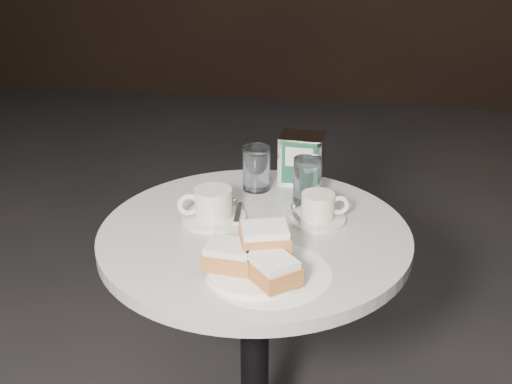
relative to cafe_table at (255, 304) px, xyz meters
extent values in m
cylinder|color=black|center=(0.00, 0.00, -0.18)|extent=(0.07, 0.07, 0.70)
cylinder|color=silver|center=(0.00, 0.00, 0.18)|extent=(0.70, 0.70, 0.03)
cylinder|color=white|center=(0.06, -0.17, 0.20)|extent=(0.28, 0.28, 0.00)
cylinder|color=white|center=(0.03, -0.18, 0.21)|extent=(0.25, 0.25, 0.01)
cube|color=#BD773A|center=(-0.02, -0.18, 0.23)|extent=(0.10, 0.08, 0.04)
cube|color=white|center=(-0.02, -0.18, 0.25)|extent=(0.10, 0.08, 0.01)
cube|color=#BC7339|center=(0.07, -0.22, 0.23)|extent=(0.12, 0.12, 0.04)
cube|color=white|center=(0.07, -0.22, 0.25)|extent=(0.11, 0.11, 0.01)
cube|color=#C77C3D|center=(0.05, -0.15, 0.26)|extent=(0.11, 0.10, 0.04)
cube|color=white|center=(0.05, -0.15, 0.29)|extent=(0.11, 0.09, 0.01)
cylinder|color=silver|center=(-0.10, 0.03, 0.20)|extent=(0.19, 0.19, 0.01)
cylinder|color=silver|center=(-0.10, 0.03, 0.24)|extent=(0.11, 0.11, 0.07)
cylinder|color=#835E47|center=(-0.10, 0.03, 0.27)|extent=(0.10, 0.10, 0.00)
torus|color=white|center=(-0.15, 0.01, 0.24)|extent=(0.05, 0.03, 0.05)
cube|color=silver|center=(-0.05, 0.05, 0.21)|extent=(0.02, 0.10, 0.00)
sphere|color=silver|center=(-0.07, 0.10, 0.21)|extent=(0.02, 0.02, 0.02)
cylinder|color=beige|center=(0.13, 0.07, 0.20)|extent=(0.15, 0.15, 0.01)
cylinder|color=white|center=(0.13, 0.07, 0.24)|extent=(0.09, 0.09, 0.06)
cylinder|color=#8C664C|center=(0.13, 0.07, 0.26)|extent=(0.08, 0.08, 0.00)
torus|color=silver|center=(0.18, 0.08, 0.24)|extent=(0.05, 0.02, 0.05)
cube|color=silver|center=(0.09, 0.06, 0.21)|extent=(0.05, 0.09, 0.00)
sphere|color=silver|center=(0.08, 0.10, 0.21)|extent=(0.02, 0.02, 0.02)
cylinder|color=white|center=(-0.03, 0.22, 0.25)|extent=(0.09, 0.09, 0.11)
cylinder|color=silver|center=(-0.03, 0.22, 0.25)|extent=(0.08, 0.08, 0.10)
cylinder|color=white|center=(0.10, 0.17, 0.25)|extent=(0.07, 0.07, 0.11)
cylinder|color=white|center=(0.10, 0.17, 0.25)|extent=(0.06, 0.06, 0.09)
cube|color=silver|center=(0.07, 0.29, 0.26)|extent=(0.11, 0.09, 0.13)
cube|color=#19573B|center=(0.07, 0.24, 0.27)|extent=(0.09, 0.01, 0.11)
cube|color=white|center=(0.07, 0.24, 0.29)|extent=(0.07, 0.01, 0.05)
camera|label=1|loc=(0.22, -1.25, 0.88)|focal=45.00mm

